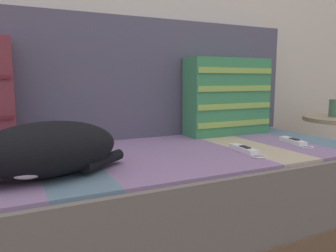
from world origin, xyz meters
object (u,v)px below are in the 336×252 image
Objects in this scene: game_remote_far at (245,150)px; game_remote_near at (294,142)px; throw_pillow_striped at (227,97)px; sleeping_cat at (40,151)px; couch at (138,211)px.

game_remote_near is at bearing 7.13° from game_remote_far.
game_remote_near is (0.10, -0.32, -0.17)m from throw_pillow_striped.
throw_pillow_striped is 0.93× the size of sleeping_cat.
game_remote_far is (0.35, -0.17, 0.23)m from couch.
sleeping_cat is 0.69m from game_remote_far.
couch is at bearing 153.93° from game_remote_far.
throw_pillow_striped is at bearing 22.64° from sleeping_cat.
sleeping_cat is (-0.34, -0.18, 0.30)m from couch.
couch is at bearing 167.90° from game_remote_near.
game_remote_far reaches higher than couch.
throw_pillow_striped reaches higher than sleeping_cat.
game_remote_far is (0.69, 0.01, -0.06)m from sleeping_cat.
couch is 9.36× the size of game_remote_near.
throw_pillow_striped is 0.38m from game_remote_near.
couch is 0.69m from game_remote_near.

